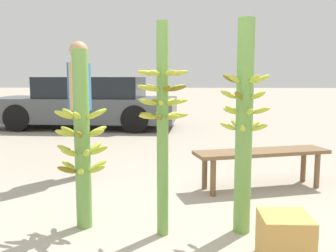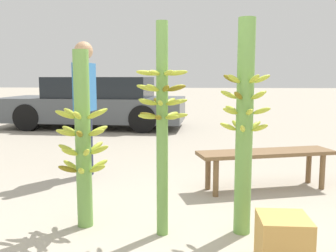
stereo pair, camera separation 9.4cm
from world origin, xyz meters
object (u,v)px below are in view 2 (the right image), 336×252
object	(u,v)px
vendor_person	(85,96)
market_bench	(266,157)
banana_stalk_center	(162,120)
parked_car	(96,103)
produce_crate	(283,240)
banana_stalk_right	(244,126)
banana_stalk_left	(83,140)

from	to	relation	value
vendor_person	market_bench	distance (m)	2.26
banana_stalk_center	parked_car	xyz separation A→B (m)	(-2.17, 6.20, -0.31)
vendor_person	produce_crate	xyz separation A→B (m)	(1.94, -2.09, -0.85)
parked_car	produce_crate	xyz separation A→B (m)	(3.01, -6.62, -0.44)
banana_stalk_right	banana_stalk_left	bearing A→B (deg)	177.92
banana_stalk_center	banana_stalk_left	bearing A→B (deg)	169.40
market_bench	produce_crate	xyz separation A→B (m)	(-0.19, -1.70, -0.20)
parked_car	market_bench	bearing A→B (deg)	-144.30
banana_stalk_left	produce_crate	bearing A→B (deg)	-19.84
market_bench	parked_car	bearing A→B (deg)	106.86
vendor_person	produce_crate	distance (m)	2.98
market_bench	parked_car	xyz separation A→B (m)	(-3.20, 4.92, 0.24)
banana_stalk_center	market_bench	bearing A→B (deg)	50.95
banana_stalk_center	produce_crate	distance (m)	1.20
banana_stalk_left	parked_car	bearing A→B (deg)	103.93
banana_stalk_left	parked_car	distance (m)	6.26
parked_car	vendor_person	bearing A→B (deg)	-164.02
banana_stalk_right	market_bench	bearing A→B (deg)	71.47
banana_stalk_right	produce_crate	size ratio (longest dim) A/B	5.15
market_bench	banana_stalk_right	bearing A→B (deg)	-124.72
banana_stalk_left	banana_stalk_center	world-z (taller)	banana_stalk_center
banana_stalk_left	produce_crate	distance (m)	1.70
parked_car	produce_crate	world-z (taller)	parked_car
vendor_person	banana_stalk_center	bearing A→B (deg)	-144.36
banana_stalk_center	parked_car	distance (m)	6.58
banana_stalk_left	banana_stalk_right	distance (m)	1.30
banana_stalk_right	market_bench	size ratio (longest dim) A/B	1.08
banana_stalk_left	parked_car	xyz separation A→B (m)	(-1.51, 6.08, -0.12)
parked_car	banana_stalk_right	bearing A→B (deg)	-152.77
banana_stalk_center	banana_stalk_right	distance (m)	0.64
produce_crate	market_bench	bearing A→B (deg)	83.50
banana_stalk_right	parked_car	distance (m)	6.74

